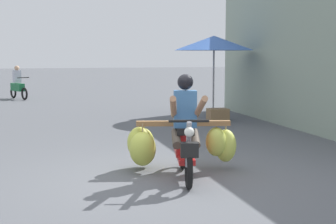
% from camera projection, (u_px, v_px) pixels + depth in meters
% --- Properties ---
extents(ground_plane, '(120.00, 120.00, 0.00)m').
position_uv_depth(ground_plane, '(159.00, 180.00, 7.23)').
color(ground_plane, '#56595E').
extents(motorbike_main_loaded, '(1.82, 1.89, 1.58)m').
position_uv_depth(motorbike_main_loaded, '(174.00, 141.00, 7.62)').
color(motorbike_main_loaded, black).
rests_on(motorbike_main_loaded, ground).
extents(motorbike_distant_ahead_left, '(0.84, 1.50, 1.40)m').
position_uv_depth(motorbike_distant_ahead_left, '(18.00, 86.00, 20.26)').
color(motorbike_distant_ahead_left, black).
rests_on(motorbike_distant_ahead_left, ground).
extents(market_umbrella_near_shop, '(2.31, 2.31, 2.41)m').
position_uv_depth(market_umbrella_near_shop, '(214.00, 43.00, 14.00)').
color(market_umbrella_near_shop, '#99999E').
rests_on(market_umbrella_near_shop, ground).
extents(produce_crate, '(0.56, 0.40, 0.36)m').
position_uv_depth(produce_crate, '(218.00, 115.00, 13.57)').
color(produce_crate, olive).
rests_on(produce_crate, ground).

